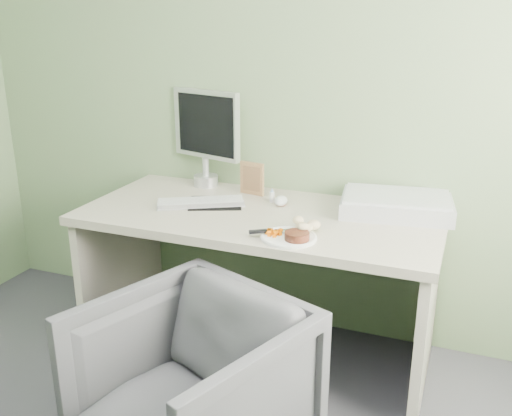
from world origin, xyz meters
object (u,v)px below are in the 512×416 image
at_px(plate, 289,238).
at_px(scanner, 396,205).
at_px(desk, 260,250).
at_px(desk_chair, 191,391).
at_px(monitor, 206,132).

distance_m(plate, scanner, 0.58).
bearing_deg(desk, desk_chair, -87.26).
relative_size(monitor, desk_chair, 0.69).
height_order(plate, scanner, scanner).
distance_m(plate, monitor, 0.89).
bearing_deg(desk, monitor, 142.73).
bearing_deg(monitor, scanner, 9.56).
bearing_deg(plate, desk, 130.88).
bearing_deg(monitor, desk, -21.66).
relative_size(desk, plate, 7.19).
height_order(plate, monitor, monitor).
bearing_deg(desk_chair, desk, 114.12).
xyz_separation_m(plate, monitor, (-0.63, 0.57, 0.27)).
bearing_deg(desk_chair, monitor, 133.94).
xyz_separation_m(desk, scanner, (0.57, 0.21, 0.22)).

